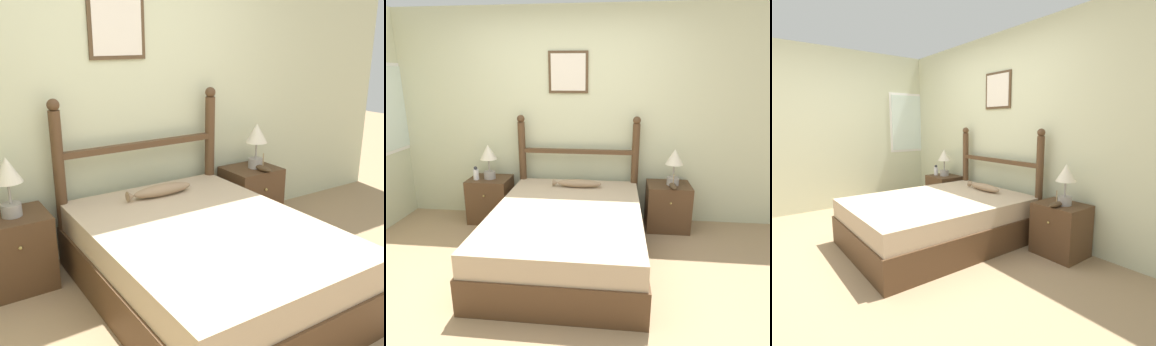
% 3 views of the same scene
% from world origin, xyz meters
% --- Properties ---
extents(ground_plane, '(16.00, 16.00, 0.00)m').
position_xyz_m(ground_plane, '(0.00, 0.00, 0.00)').
color(ground_plane, '#9E7F5B').
extents(wall_back, '(6.40, 0.08, 2.55)m').
position_xyz_m(wall_back, '(0.00, 1.73, 1.28)').
color(wall_back, beige).
rests_on(wall_back, ground_plane).
extents(wall_left, '(0.08, 6.40, 2.55)m').
position_xyz_m(wall_left, '(-2.13, 0.03, 1.28)').
color(wall_left, beige).
rests_on(wall_left, ground_plane).
extents(bed, '(1.47, 1.98, 0.52)m').
position_xyz_m(bed, '(0.15, 0.64, 0.26)').
color(bed, '#4C331E').
rests_on(bed, ground_plane).
extents(headboard, '(1.47, 0.09, 1.32)m').
position_xyz_m(headboard, '(0.15, 1.59, 0.71)').
color(headboard, '#4C331E').
rests_on(headboard, ground_plane).
extents(nightstand_left, '(0.50, 0.44, 0.55)m').
position_xyz_m(nightstand_left, '(-0.94, 1.46, 0.27)').
color(nightstand_left, '#4C331E').
rests_on(nightstand_left, ground_plane).
extents(nightstand_right, '(0.50, 0.44, 0.55)m').
position_xyz_m(nightstand_right, '(1.24, 1.46, 0.27)').
color(nightstand_right, '#4C331E').
rests_on(nightstand_right, ground_plane).
extents(table_lamp_left, '(0.20, 0.20, 0.42)m').
position_xyz_m(table_lamp_left, '(-0.93, 1.46, 0.83)').
color(table_lamp_left, gray).
rests_on(table_lamp_left, nightstand_left).
extents(table_lamp_right, '(0.20, 0.20, 0.42)m').
position_xyz_m(table_lamp_right, '(1.27, 1.45, 0.83)').
color(table_lamp_right, gray).
rests_on(table_lamp_right, nightstand_right).
extents(bottle, '(0.07, 0.07, 0.17)m').
position_xyz_m(bottle, '(-1.08, 1.40, 0.62)').
color(bottle, white).
rests_on(bottle, nightstand_left).
extents(model_boat, '(0.07, 0.23, 0.17)m').
position_xyz_m(model_boat, '(1.26, 1.33, 0.57)').
color(model_boat, '#4C3823').
rests_on(model_boat, nightstand_right).
extents(fish_pillow, '(0.57, 0.12, 0.09)m').
position_xyz_m(fish_pillow, '(0.17, 1.32, 0.57)').
color(fish_pillow, '#997A5B').
rests_on(fish_pillow, bed).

